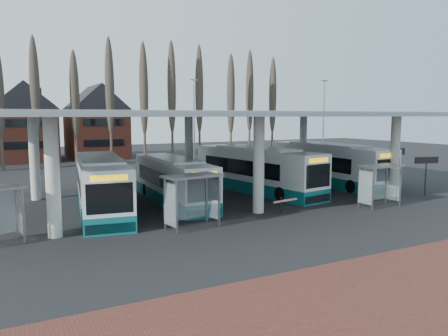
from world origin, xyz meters
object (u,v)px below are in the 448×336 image
bus_0 (101,185)px  shelter_1 (191,189)px  bus_1 (173,181)px  shelter_2 (378,176)px  bus_2 (256,171)px  bus_3 (327,165)px

bus_0 → shelter_1: 7.42m
bus_1 → shelter_2: bearing=-31.7°
bus_2 → shelter_1: 12.18m
shelter_1 → bus_0: bearing=108.2°
shelter_1 → shelter_2: 13.33m
bus_0 → bus_3: size_ratio=0.97×
bus_2 → bus_1: bearing=178.1°
bus_2 → shelter_1: (-9.13, -8.05, 0.43)m
bus_2 → bus_3: bearing=-8.4°
bus_3 → bus_0: bearing=-176.9°
shelter_1 → bus_2: bearing=32.4°
bus_1 → bus_3: size_ratio=0.86×
shelter_2 → bus_1: bearing=144.9°
shelter_1 → shelter_2: (13.31, -0.71, -0.08)m
bus_3 → shelter_1: (-16.56, -8.13, 0.40)m
bus_1 → shelter_2: (11.62, -7.82, 0.56)m
bus_0 → shelter_1: bus_0 is taller
bus_0 → bus_3: bus_3 is taller
bus_2 → shelter_1: bus_2 is taller
bus_1 → bus_2: bus_2 is taller
bus_0 → bus_1: (5.08, 0.53, -0.15)m
bus_3 → shelter_1: size_ratio=3.94×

